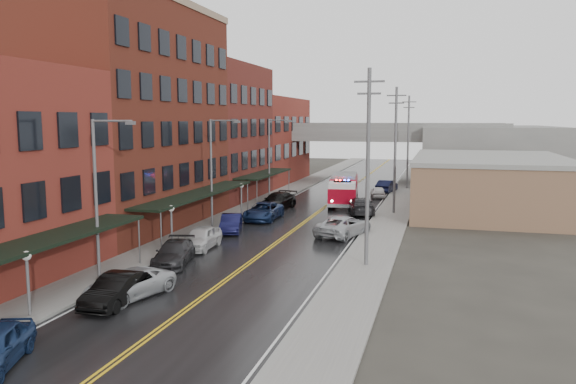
# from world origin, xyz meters

# --- Properties ---
(ground) EXTENTS (220.00, 220.00, 0.00)m
(ground) POSITION_xyz_m (0.00, 0.00, 0.00)
(ground) COLOR #2D2B26
(ground) RESTS_ON ground
(road) EXTENTS (11.00, 160.00, 0.02)m
(road) POSITION_xyz_m (0.00, 30.00, 0.01)
(road) COLOR black
(road) RESTS_ON ground
(sidewalk_left) EXTENTS (3.00, 160.00, 0.15)m
(sidewalk_left) POSITION_xyz_m (-7.30, 30.00, 0.07)
(sidewalk_left) COLOR slate
(sidewalk_left) RESTS_ON ground
(sidewalk_right) EXTENTS (3.00, 160.00, 0.15)m
(sidewalk_right) POSITION_xyz_m (7.30, 30.00, 0.07)
(sidewalk_right) COLOR slate
(sidewalk_right) RESTS_ON ground
(curb_left) EXTENTS (0.30, 160.00, 0.15)m
(curb_left) POSITION_xyz_m (-5.65, 30.00, 0.07)
(curb_left) COLOR gray
(curb_left) RESTS_ON ground
(curb_right) EXTENTS (0.30, 160.00, 0.15)m
(curb_right) POSITION_xyz_m (5.65, 30.00, 0.07)
(curb_right) COLOR gray
(curb_right) RESTS_ON ground
(brick_building_b) EXTENTS (9.00, 20.00, 18.00)m
(brick_building_b) POSITION_xyz_m (-13.30, 23.00, 9.00)
(brick_building_b) COLOR #532315
(brick_building_b) RESTS_ON ground
(brick_building_c) EXTENTS (9.00, 15.00, 15.00)m
(brick_building_c) POSITION_xyz_m (-13.30, 40.50, 7.50)
(brick_building_c) COLOR #5A221B
(brick_building_c) RESTS_ON ground
(brick_building_far) EXTENTS (9.00, 20.00, 12.00)m
(brick_building_far) POSITION_xyz_m (-13.30, 58.00, 6.00)
(brick_building_far) COLOR maroon
(brick_building_far) RESTS_ON ground
(tan_building) EXTENTS (14.00, 22.00, 5.00)m
(tan_building) POSITION_xyz_m (16.00, 40.00, 2.50)
(tan_building) COLOR brown
(tan_building) RESTS_ON ground
(right_far_block) EXTENTS (18.00, 30.00, 8.00)m
(right_far_block) POSITION_xyz_m (18.00, 70.00, 4.00)
(right_far_block) COLOR slate
(right_far_block) RESTS_ON ground
(awning_0) EXTENTS (2.60, 16.00, 3.09)m
(awning_0) POSITION_xyz_m (-7.49, 4.00, 2.99)
(awning_0) COLOR black
(awning_0) RESTS_ON ground
(awning_1) EXTENTS (2.60, 18.00, 3.09)m
(awning_1) POSITION_xyz_m (-7.49, 23.00, 2.99)
(awning_1) COLOR black
(awning_1) RESTS_ON ground
(awning_2) EXTENTS (2.60, 13.00, 3.09)m
(awning_2) POSITION_xyz_m (-7.49, 40.50, 2.99)
(awning_2) COLOR black
(awning_2) RESTS_ON ground
(globe_lamp_0) EXTENTS (0.44, 0.44, 3.12)m
(globe_lamp_0) POSITION_xyz_m (-6.40, 2.00, 2.31)
(globe_lamp_0) COLOR #59595B
(globe_lamp_0) RESTS_ON ground
(globe_lamp_1) EXTENTS (0.44, 0.44, 3.12)m
(globe_lamp_1) POSITION_xyz_m (-6.40, 16.00, 2.31)
(globe_lamp_1) COLOR #59595B
(globe_lamp_1) RESTS_ON ground
(globe_lamp_2) EXTENTS (0.44, 0.44, 3.12)m
(globe_lamp_2) POSITION_xyz_m (-6.40, 30.00, 2.31)
(globe_lamp_2) COLOR #59595B
(globe_lamp_2) RESTS_ON ground
(street_lamp_0) EXTENTS (2.64, 0.22, 9.00)m
(street_lamp_0) POSITION_xyz_m (-6.55, 8.00, 5.19)
(street_lamp_0) COLOR #59595B
(street_lamp_0) RESTS_ON ground
(street_lamp_1) EXTENTS (2.64, 0.22, 9.00)m
(street_lamp_1) POSITION_xyz_m (-6.55, 24.00, 5.19)
(street_lamp_1) COLOR #59595B
(street_lamp_1) RESTS_ON ground
(street_lamp_2) EXTENTS (2.64, 0.22, 9.00)m
(street_lamp_2) POSITION_xyz_m (-6.55, 40.00, 5.19)
(street_lamp_2) COLOR #59595B
(street_lamp_2) RESTS_ON ground
(utility_pole_0) EXTENTS (1.80, 0.24, 12.00)m
(utility_pole_0) POSITION_xyz_m (7.20, 15.00, 6.31)
(utility_pole_0) COLOR #59595B
(utility_pole_0) RESTS_ON ground
(utility_pole_1) EXTENTS (1.80, 0.24, 12.00)m
(utility_pole_1) POSITION_xyz_m (7.20, 35.00, 6.31)
(utility_pole_1) COLOR #59595B
(utility_pole_1) RESTS_ON ground
(utility_pole_2) EXTENTS (1.80, 0.24, 12.00)m
(utility_pole_2) POSITION_xyz_m (7.20, 55.00, 6.31)
(utility_pole_2) COLOR #59595B
(utility_pole_2) RESTS_ON ground
(overpass) EXTENTS (40.00, 10.00, 7.50)m
(overpass) POSITION_xyz_m (0.00, 62.00, 5.99)
(overpass) COLOR slate
(overpass) RESTS_ON ground
(fire_truck) EXTENTS (4.37, 9.04, 3.20)m
(fire_truck) POSITION_xyz_m (1.59, 39.45, 1.73)
(fire_truck) COLOR maroon
(fire_truck) RESTS_ON ground
(parked_car_left_1) EXTENTS (1.75, 4.60, 1.50)m
(parked_car_left_1) POSITION_xyz_m (-3.61, 4.70, 0.75)
(parked_car_left_1) COLOR black
(parked_car_left_1) RESTS_ON ground
(parked_car_left_2) EXTENTS (3.57, 5.45, 1.39)m
(parked_car_left_2) POSITION_xyz_m (-3.60, 5.80, 0.70)
(parked_car_left_2) COLOR #9FA3A7
(parked_car_left_2) RESTS_ON ground
(parked_car_left_3) EXTENTS (3.11, 5.27, 1.43)m
(parked_car_left_3) POSITION_xyz_m (-4.45, 12.44, 0.72)
(parked_car_left_3) COLOR black
(parked_car_left_3) RESTS_ON ground
(parked_car_left_4) EXTENTS (2.09, 4.71, 1.57)m
(parked_car_left_4) POSITION_xyz_m (-4.56, 16.80, 0.79)
(parked_car_left_4) COLOR silver
(parked_car_left_4) RESTS_ON ground
(parked_car_left_5) EXTENTS (2.69, 4.64, 1.44)m
(parked_car_left_5) POSITION_xyz_m (-4.65, 22.80, 0.72)
(parked_car_left_5) COLOR #0E0F34
(parked_car_left_5) RESTS_ON ground
(parked_car_left_6) EXTENTS (2.70, 5.69, 1.57)m
(parked_car_left_6) POSITION_xyz_m (-3.87, 28.80, 0.78)
(parked_car_left_6) COLOR #132348
(parked_car_left_6) RESTS_ON ground
(parked_car_left_7) EXTENTS (3.07, 6.04, 1.68)m
(parked_car_left_7) POSITION_xyz_m (-4.32, 34.80, 0.84)
(parked_car_left_7) COLOR black
(parked_car_left_7) RESTS_ON ground
(parked_car_right_0) EXTENTS (4.27, 6.25, 1.59)m
(parked_car_right_0) POSITION_xyz_m (4.30, 23.80, 0.79)
(parked_car_right_0) COLOR #A4A8AC
(parked_car_right_0) RESTS_ON ground
(parked_car_right_1) EXTENTS (3.53, 6.02, 1.64)m
(parked_car_right_1) POSITION_xyz_m (4.18, 34.20, 0.82)
(parked_car_right_1) COLOR #232325
(parked_car_right_1) RESTS_ON ground
(parked_car_right_2) EXTENTS (2.25, 4.14, 1.34)m
(parked_car_right_2) POSITION_xyz_m (4.48, 46.04, 0.67)
(parked_car_right_2) COLOR silver
(parked_car_right_2) RESTS_ON ground
(parked_car_right_3) EXTENTS (2.42, 4.97, 1.57)m
(parked_car_right_3) POSITION_xyz_m (5.00, 51.06, 0.78)
(parked_car_right_3) COLOR black
(parked_car_right_3) RESTS_ON ground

